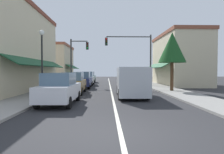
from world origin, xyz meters
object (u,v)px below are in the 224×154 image
parked_car_nearest_left (60,89)px  parked_car_second_left (73,83)px  street_lamp_left_near (42,52)px  tree_right_near (172,48)px  traffic_signal_left_corner (77,56)px  parked_car_far_left (87,78)px  parked_car_distant_left (89,77)px  parked_car_third_left (82,80)px  van_in_lane (131,81)px  traffic_signal_mast_arm (135,51)px

parked_car_nearest_left → parked_car_second_left: size_ratio=1.00×
parked_car_nearest_left → street_lamp_left_near: size_ratio=0.87×
parked_car_second_left → street_lamp_left_near: size_ratio=0.86×
tree_right_near → traffic_signal_left_corner: bearing=144.3°
parked_car_nearest_left → parked_car_far_left: bearing=91.2°
parked_car_nearest_left → parked_car_distant_left: size_ratio=1.00×
parked_car_nearest_left → parked_car_third_left: (0.01, 10.23, 0.00)m
parked_car_far_left → tree_right_near: bearing=-44.5°
parked_car_far_left → street_lamp_left_near: bearing=-99.1°
parked_car_distant_left → parked_car_second_left: bearing=-88.9°
parked_car_second_left → parked_car_distant_left: same height
parked_car_second_left → van_in_lane: van_in_lane is taller
traffic_signal_mast_arm → street_lamp_left_near: 12.14m
van_in_lane → tree_right_near: (4.05, 3.27, 2.78)m
van_in_lane → traffic_signal_left_corner: size_ratio=0.90×
parked_car_far_left → parked_car_distant_left: (-0.20, 5.77, 0.00)m
parked_car_far_left → traffic_signal_left_corner: size_ratio=0.71×
parked_car_far_left → tree_right_near: tree_right_near is taller
parked_car_distant_left → street_lamp_left_near: street_lamp_left_near is taller
parked_car_far_left → traffic_signal_mast_arm: size_ratio=0.67×
parked_car_nearest_left → tree_right_near: tree_right_near is taller
parked_car_second_left → parked_car_distant_left: 15.33m
parked_car_second_left → traffic_signal_mast_arm: size_ratio=0.67×
parked_car_distant_left → van_in_lane: size_ratio=0.79×
parked_car_far_left → parked_car_distant_left: 5.77m
parked_car_nearest_left → traffic_signal_left_corner: size_ratio=0.72×
traffic_signal_left_corner → tree_right_near: 11.74m
parked_car_far_left → parked_car_distant_left: size_ratio=1.00×
parked_car_distant_left → traffic_signal_left_corner: (-0.89, -7.33, 2.86)m
parked_car_nearest_left → traffic_signal_mast_arm: size_ratio=0.67×
parked_car_distant_left → tree_right_near: tree_right_near is taller
parked_car_third_left → traffic_signal_mast_arm: bearing=16.9°
traffic_signal_left_corner → parked_car_distant_left: bearing=83.1°
parked_car_third_left → parked_car_far_left: size_ratio=1.00×
parked_car_second_left → parked_car_distant_left: (-0.06, 15.32, 0.00)m
parked_car_second_left → parked_car_third_left: bearing=87.9°
parked_car_far_left → parked_car_second_left: bearing=-90.4°
parked_car_nearest_left → traffic_signal_left_corner: 13.58m
traffic_signal_left_corner → street_lamp_left_near: traffic_signal_left_corner is taller
parked_car_third_left → parked_car_far_left: bearing=89.0°
parked_car_second_left → van_in_lane: (4.53, -2.14, 0.27)m
traffic_signal_left_corner → tree_right_near: bearing=-35.7°
parked_car_second_left → parked_car_distant_left: size_ratio=1.00×
van_in_lane → traffic_signal_mast_arm: (1.60, 9.05, 3.06)m
parked_car_third_left → parked_car_distant_left: 10.34m
parked_car_nearest_left → parked_car_far_left: same height
parked_car_second_left → parked_car_far_left: size_ratio=1.00×
parked_car_third_left → parked_car_distant_left: size_ratio=1.00×
parked_car_second_left → parked_car_far_left: bearing=88.6°
parked_car_nearest_left → van_in_lane: size_ratio=0.79×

